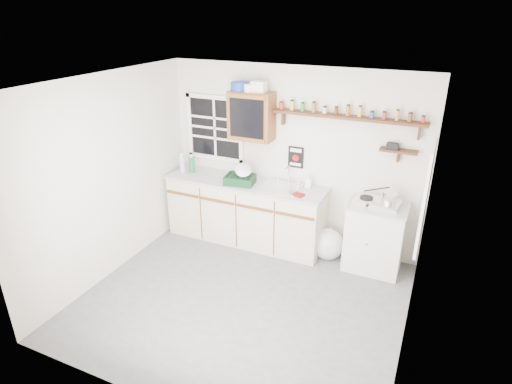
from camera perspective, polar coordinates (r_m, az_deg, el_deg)
room at (r=4.55m, az=-1.93°, el=-1.51°), size 3.64×3.24×2.54m
main_cabinet at (r=6.18m, az=-1.41°, el=-2.55°), size 2.31×0.63×0.92m
right_cabinet at (r=5.74m, az=15.55°, el=-5.71°), size 0.73×0.57×0.91m
sink at (r=5.79m, az=3.36°, el=0.69°), size 0.52×0.44×0.29m
upper_cabinet at (r=5.82m, az=-0.61°, el=10.11°), size 0.60×0.32×0.65m
upper_cabinet_clutter at (r=5.77m, az=-1.20°, el=13.88°), size 0.49×0.24×0.14m
spice_shelf at (r=5.47m, az=11.96°, el=9.87°), size 1.91×0.18×0.35m
secondary_shelf at (r=5.48m, az=18.27°, el=5.35°), size 0.45×0.16×0.24m
warning_sign at (r=5.89m, az=5.33°, el=4.64°), size 0.22×0.02×0.30m
window_back at (r=6.30m, az=-5.48°, el=8.47°), size 0.93×0.03×0.98m
window_right at (r=4.58m, az=21.78°, el=-0.37°), size 0.03×0.78×1.08m
water_bottles at (r=6.37m, az=-9.10°, el=3.74°), size 0.19×0.17×0.30m
dish_rack at (r=5.89m, az=-2.02°, el=1.98°), size 0.44×0.35×0.30m
soap_bottle at (r=5.82m, az=7.04°, el=1.44°), size 0.08×0.08×0.17m
rag at (r=5.57m, az=5.66°, el=-0.39°), size 0.17×0.15×0.02m
hotplate at (r=5.51m, az=15.88°, el=-1.31°), size 0.58×0.36×0.08m
saucepan at (r=5.46m, az=17.34°, el=-0.68°), size 0.43×0.26×0.19m
trash_bag at (r=5.94m, az=9.56°, el=-6.83°), size 0.42×0.38×0.48m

